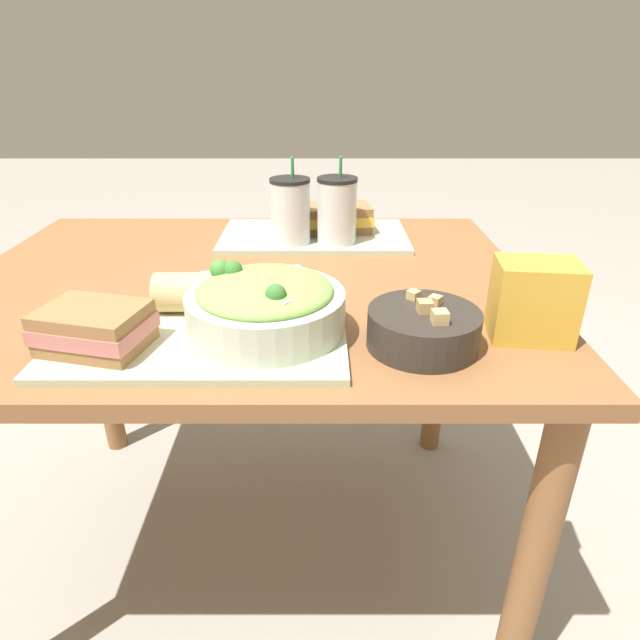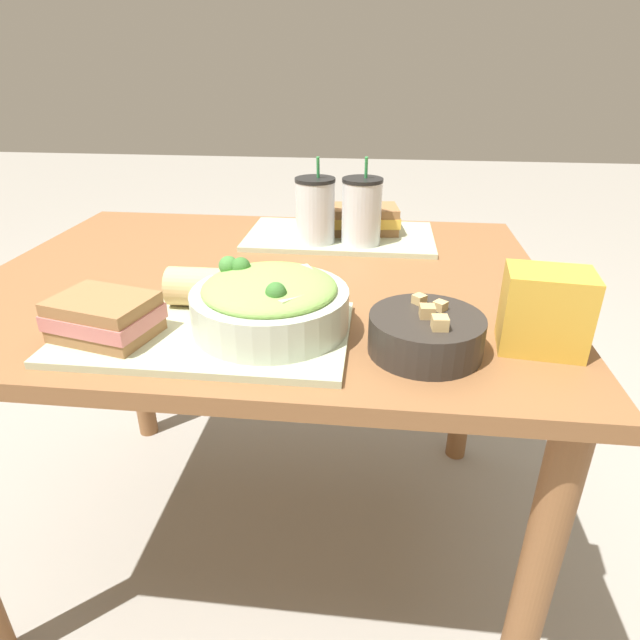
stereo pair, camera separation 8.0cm
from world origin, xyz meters
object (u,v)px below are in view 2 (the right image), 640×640
Objects in this scene: baguette_near at (220,288)px; chip_bag at (545,311)px; napkin_folded at (252,275)px; soup_bowl at (426,333)px; drink_cup_red at (362,214)px; salad_bowl at (270,301)px; sandwich_far at (365,219)px; drink_cup_dark at (315,213)px; sandwich_near at (104,317)px.

baguette_near is 0.52m from chip_bag.
baguette_near is 1.20× the size of napkin_folded.
baguette_near is at bearing 178.68° from chip_bag.
soup_bowl is 0.50m from drink_cup_red.
baguette_near is 0.44m from drink_cup_red.
salad_bowl is 0.56m from sandwich_far.
salad_bowl is 1.28× the size of drink_cup_dark.
drink_cup_red is (0.12, 0.45, 0.03)m from salad_bowl.
salad_bowl reaches higher than soup_bowl.
soup_bowl reaches higher than napkin_folded.
sandwich_far is at bearing 53.23° from napkin_folded.
soup_bowl is at bearing -76.18° from drink_cup_red.
chip_bag is at bearing -48.46° from drink_cup_dark.
baguette_near reaches higher than napkin_folded.
napkin_folded is at bearing 160.38° from chip_bag.
sandwich_far is at bearing 71.38° from sandwich_near.
drink_cup_red is at bearing -31.23° from baguette_near.
salad_bowl is at bearing -92.24° from drink_cup_dark.
salad_bowl is at bearing -70.11° from napkin_folded.
soup_bowl reaches higher than sandwich_far.
chip_bag reaches higher than soup_bowl.
baguette_near is 0.53m from sandwich_far.
drink_cup_dark reaches higher than sandwich_far.
drink_cup_red is at bearing 103.82° from soup_bowl.
sandwich_far is (0.38, 0.60, -0.00)m from sandwich_near.
baguette_near reaches higher than sandwich_near.
sandwich_near is 0.57m from drink_cup_dark.
drink_cup_dark reaches higher than soup_bowl.
salad_bowl is at bearing 172.14° from soup_bowl.
salad_bowl reaches higher than napkin_folded.
sandwich_near is 0.98× the size of baguette_near.
salad_bowl reaches higher than sandwich_near.
chip_bag is (0.42, -0.00, 0.01)m from salad_bowl.
sandwich_far is at bearing 39.70° from drink_cup_dark.
drink_cup_red is at bearing 129.64° from chip_bag.
soup_bowl is at bearing 16.45° from sandwich_near.
sandwich_near is 0.35m from napkin_folded.
salad_bowl is 1.88× the size of chip_bag.
sandwich_near is at bearing -129.42° from sandwich_far.
baguette_near is 0.90× the size of drink_cup_red.
salad_bowl is 1.27× the size of drink_cup_red.
salad_bowl is 1.44× the size of sandwich_far.
drink_cup_dark is at bearing 180.00° from drink_cup_red.
sandwich_near reaches higher than napkin_folded.
sandwich_near is 1.31× the size of chip_bag.
chip_bag is (0.29, -0.55, 0.02)m from sandwich_far.
soup_bowl is 0.54m from drink_cup_dark.
sandwich_near is 0.19m from baguette_near.
sandwich_far is at bearing 100.97° from soup_bowl.
baguette_near is at bearing -120.83° from drink_cup_red.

